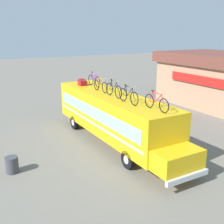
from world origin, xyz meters
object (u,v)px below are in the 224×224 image
object	(u,v)px
rooftop_bicycle_1	(94,80)
bus	(113,115)
rooftop_bicycle_2	(100,86)
rooftop_bicycle_5	(156,102)
luggage_bag_1	(82,81)
luggage_bag_2	(82,83)
trash_bin	(12,165)
rooftop_bicycle_4	(128,96)
rooftop_bicycle_3	(114,90)

from	to	relation	value
rooftop_bicycle_1	bus	bearing A→B (deg)	-5.24
rooftop_bicycle_2	rooftop_bicycle_5	xyz separation A→B (m)	(5.07, 0.24, 0.01)
luggage_bag_1	luggage_bag_2	bearing A→B (deg)	-20.89
luggage_bag_1	trash_bin	xyz separation A→B (m)	(5.36, -6.05, -2.68)
rooftop_bicycle_5	trash_bin	xyz separation A→B (m)	(-2.92, -6.12, -2.90)
rooftop_bicycle_4	rooftop_bicycle_5	bearing A→B (deg)	12.79
luggage_bag_1	luggage_bag_2	distance (m)	0.85
trash_bin	rooftop_bicycle_3	bearing A→B (deg)	94.87
luggage_bag_2	rooftop_bicycle_4	world-z (taller)	rooftop_bicycle_4
rooftop_bicycle_1	rooftop_bicycle_3	xyz separation A→B (m)	(3.46, -0.50, 0.00)
luggage_bag_2	rooftop_bicycle_3	world-z (taller)	rooftop_bicycle_3
luggage_bag_1	luggage_bag_2	xyz separation A→B (m)	(0.79, -0.30, 0.01)
rooftop_bicycle_1	rooftop_bicycle_4	xyz separation A→B (m)	(5.14, -0.62, -0.00)
trash_bin	rooftop_bicycle_5	bearing A→B (deg)	64.47
rooftop_bicycle_3	rooftop_bicycle_4	distance (m)	1.68
rooftop_bicycle_2	rooftop_bicycle_3	xyz separation A→B (m)	(1.65, -0.03, 0.03)
luggage_bag_2	rooftop_bicycle_2	world-z (taller)	rooftop_bicycle_2
rooftop_bicycle_3	bus	bearing A→B (deg)	151.95
rooftop_bicycle_3	rooftop_bicycle_4	bearing A→B (deg)	-4.16
rooftop_bicycle_2	rooftop_bicycle_3	bearing A→B (deg)	-1.14
luggage_bag_2	rooftop_bicycle_5	size ratio (longest dim) A/B	0.32
rooftop_bicycle_3	trash_bin	xyz separation A→B (m)	(0.50, -5.85, -2.92)
luggage_bag_1	rooftop_bicycle_3	xyz separation A→B (m)	(4.86, -0.20, 0.24)
rooftop_bicycle_1	rooftop_bicycle_5	xyz separation A→B (m)	(6.88, -0.23, -0.02)
rooftop_bicycle_4	trash_bin	bearing A→B (deg)	-101.66
rooftop_bicycle_2	rooftop_bicycle_3	world-z (taller)	rooftop_bicycle_3
rooftop_bicycle_2	rooftop_bicycle_4	size ratio (longest dim) A/B	0.99
luggage_bag_1	rooftop_bicycle_1	distance (m)	1.45
luggage_bag_2	rooftop_bicycle_3	xyz separation A→B (m)	(4.07, 0.10, 0.23)
rooftop_bicycle_3	luggage_bag_1	bearing A→B (deg)	177.60
bus	luggage_bag_1	size ratio (longest dim) A/B	23.88
luggage_bag_2	rooftop_bicycle_2	xyz separation A→B (m)	(2.41, 0.13, 0.20)
rooftop_bicycle_3	trash_bin	bearing A→B (deg)	-85.13
bus	luggage_bag_1	bearing A→B (deg)	-179.77
bus	rooftop_bicycle_3	xyz separation A→B (m)	(0.41, -0.22, 1.59)
luggage_bag_2	bus	bearing A→B (deg)	5.00
bus	rooftop_bicycle_4	distance (m)	2.64
luggage_bag_1	trash_bin	world-z (taller)	luggage_bag_1
rooftop_bicycle_3	rooftop_bicycle_5	bearing A→B (deg)	4.57
luggage_bag_1	rooftop_bicycle_5	size ratio (longest dim) A/B	0.28
bus	trash_bin	world-z (taller)	bus
luggage_bag_1	rooftop_bicycle_5	bearing A→B (deg)	0.48
rooftop_bicycle_1	rooftop_bicycle_3	distance (m)	3.50
rooftop_bicycle_1	luggage_bag_1	bearing A→B (deg)	-167.99
rooftop_bicycle_4	luggage_bag_1	bearing A→B (deg)	177.15
luggage_bag_1	rooftop_bicycle_2	distance (m)	3.22
rooftop_bicycle_1	rooftop_bicycle_5	world-z (taller)	rooftop_bicycle_1
luggage_bag_2	rooftop_bicycle_1	xyz separation A→B (m)	(0.60, 0.60, 0.22)
bus	trash_bin	distance (m)	6.28
luggage_bag_2	luggage_bag_1	bearing A→B (deg)	159.11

